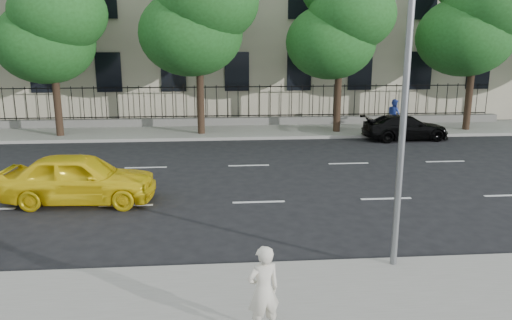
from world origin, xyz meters
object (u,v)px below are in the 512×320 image
Objects in this scene: street_light at (400,25)px; black_sedan at (405,127)px; yellow_taxi at (80,178)px; woman_near at (263,291)px.

street_light is 1.92× the size of black_sedan.
yellow_taxi is 9.00m from woman_near.
yellow_taxi is 1.07× the size of black_sedan.
yellow_taxi is at bearing 149.30° from street_light.
woman_near is at bearing -144.09° from yellow_taxi.
street_light is 10.17m from yellow_taxi.
black_sedan is 2.71× the size of woman_near.
street_light is at bearing 154.08° from black_sedan.
street_light is at bearing -117.30° from yellow_taxi.
woman_near is (4.84, -7.59, 0.16)m from yellow_taxi.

